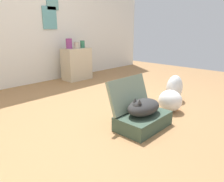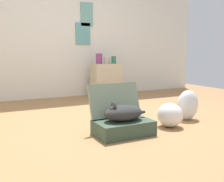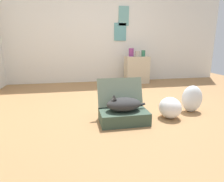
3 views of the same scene
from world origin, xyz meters
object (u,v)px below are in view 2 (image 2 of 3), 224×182
cat (123,113)px  plastic_bag_white (170,115)px  vase_round (107,60)px  side_table (106,80)px  vase_short (114,60)px  suitcase_base (123,128)px  plastic_bag_clear (188,105)px  vase_tall (99,59)px

cat → plastic_bag_white: size_ratio=1.66×
vase_round → side_table: bearing=90.0°
side_table → cat: bearing=-111.8°
vase_short → suitcase_base: bearing=-115.0°
cat → plastic_bag_clear: bearing=10.2°
suitcase_base → side_table: size_ratio=0.92×
cat → vase_short: size_ratio=3.45×
cat → vase_short: bearing=64.9°
suitcase_base → vase_short: bearing=65.0°
side_table → vase_short: 0.44m
vase_tall → plastic_bag_white: bearing=-93.7°
vase_tall → suitcase_base: bearing=-108.4°
suitcase_base → vase_tall: (0.81, 2.44, 0.69)m
suitcase_base → plastic_bag_clear: plastic_bag_clear is taller
vase_round → cat: bearing=-112.0°
vase_round → plastic_bag_clear: bearing=-86.7°
plastic_bag_white → side_table: 2.40m
plastic_bag_white → plastic_bag_clear: 0.46m
vase_tall → vase_short: 0.30m
cat → vase_round: size_ratio=4.10×
cat → vase_round: vase_round is taller
side_table → vase_tall: vase_tall is taller
plastic_bag_white → vase_tall: bearing=86.3°
plastic_bag_clear → vase_round: vase_round is taller
vase_short → vase_round: 0.15m
side_table → vase_round: vase_round is taller
cat → plastic_bag_clear: (1.09, 0.20, -0.05)m
plastic_bag_white → suitcase_base: bearing=-177.3°
cat → vase_round: (0.96, 2.38, 0.49)m
suitcase_base → vase_short: vase_short is taller
suitcase_base → vase_short: (1.10, 2.37, 0.66)m
suitcase_base → vase_round: (0.96, 2.38, 0.65)m
suitcase_base → vase_round: 2.65m
plastic_bag_clear → vase_round: bearing=93.3°
cat → vase_tall: 2.63m
plastic_bag_clear → vase_tall: size_ratio=1.97×
suitcase_base → plastic_bag_clear: bearing=10.3°
side_table → vase_short: vase_short is taller
cat → side_table: 2.59m
cat → side_table: bearing=68.2°
vase_tall → vase_short: vase_tall is taller
vase_short → vase_round: (-0.15, 0.01, -0.01)m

